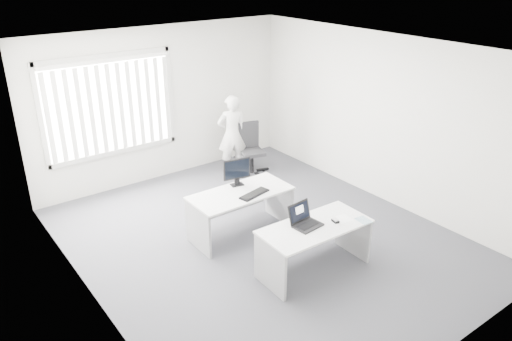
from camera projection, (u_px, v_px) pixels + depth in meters
ground at (262, 239)px, 7.46m from camera, size 6.00×6.00×0.00m
wall_back at (163, 104)px, 9.10m from camera, size 5.00×0.02×2.80m
wall_front at (456, 246)px, 4.70m from camera, size 5.00×0.02×2.80m
wall_left at (84, 202)px, 5.53m from camera, size 0.02×6.00×2.80m
wall_right at (382, 119)px, 8.27m from camera, size 0.02×6.00×2.80m
ceiling at (263, 50)px, 6.34m from camera, size 5.00×6.00×0.02m
window at (110, 106)px, 8.46m from camera, size 2.32×0.06×1.76m
blinds at (111, 108)px, 8.43m from camera, size 2.20×0.10×1.50m
desk_near at (314, 238)px, 6.56m from camera, size 1.51×0.75×0.68m
desk_far at (241, 204)px, 7.43m from camera, size 1.53×0.72×0.69m
office_chair at (251, 157)px, 9.63m from camera, size 0.69×0.69×0.98m
person at (232, 134)px, 9.47m from camera, size 0.65×0.53×1.54m
laptop at (308, 217)px, 6.40m from camera, size 0.39×0.36×0.29m
paper_sheet at (341, 219)px, 6.63m from camera, size 0.31×0.24×0.00m
mouse at (335, 220)px, 6.56m from camera, size 0.08×0.12×0.05m
booklet at (364, 220)px, 6.60m from camera, size 0.17×0.22×0.01m
keyboard at (254, 194)px, 7.27m from camera, size 0.52×0.27×0.02m
monitor at (237, 172)px, 7.49m from camera, size 0.45×0.21×0.43m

